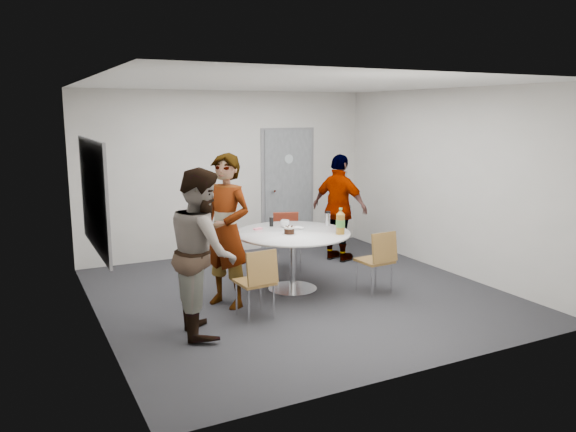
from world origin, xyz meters
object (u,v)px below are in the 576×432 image
person_left (203,251)px  person_right (340,208)px  whiteboard (94,195)px  door (288,189)px  chair_near_left (258,277)px  chair_near_right (379,256)px  chair_far (287,235)px  table (295,240)px  person_main (226,231)px

person_left → person_right: (2.89, 1.88, -0.04)m
whiteboard → door: bearing=32.7°
chair_near_left → chair_near_right: 1.78m
person_right → chair_near_right: bearing=141.4°
person_left → person_right: 3.44m
door → chair_near_left: bearing=-122.1°
door → chair_far: (-0.68, -1.32, -0.51)m
table → chair_far: 1.08m
chair_near_right → chair_far: 1.72m
chair_far → door: bearing=-100.5°
chair_far → whiteboard: bearing=35.3°
door → person_left: door is taller
person_left → door: bearing=-30.3°
door → person_main: 3.24m
door → person_left: 4.09m
table → chair_near_right: table is taller
chair_near_left → chair_near_right: (1.77, 0.13, 0.01)m
person_main → chair_near_right: bearing=46.1°
whiteboard → chair_near_left: size_ratio=2.29×
door → whiteboard: door is taller
chair_far → person_left: 2.69m
table → chair_far: bearing=69.5°
door → person_main: (-2.08, -2.47, -0.09)m
chair_near_left → whiteboard: bearing=149.7°
door → chair_far: bearing=-117.3°
whiteboard → person_right: whiteboard is taller
door → chair_far: door is taller
chair_near_right → chair_far: size_ratio=0.99×
door → person_right: door is taller
whiteboard → person_right: (3.84, 1.00, -0.60)m
table → chair_near_left: size_ratio=1.83×
table → person_main: bearing=-171.2°
table → chair_near_right: (0.89, -0.65, -0.18)m
table → person_right: 1.70m
person_left → chair_far: bearing=-37.1°
chair_far → chair_near_left: bearing=71.4°
chair_near_right → person_right: (0.44, 1.68, 0.34)m
whiteboard → person_left: size_ratio=1.06×
chair_near_left → person_right: (2.22, 1.81, 0.35)m
door → whiteboard: bearing=-147.3°
table → chair_near_left: (-0.89, -0.77, -0.18)m
chair_far → person_right: size_ratio=0.50×
chair_near_left → door: bearing=54.0°
chair_near_left → person_right: size_ratio=0.49×
chair_near_right → person_left: person_left is taller
chair_near_right → person_main: 2.02m
person_main → table: bearing=69.2°
door → chair_near_left: (-1.94, -3.09, -0.52)m
chair_near_left → person_main: 0.77m
person_right → chair_far: bearing=68.4°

